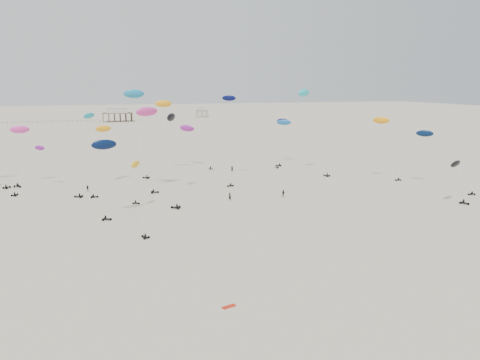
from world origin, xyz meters
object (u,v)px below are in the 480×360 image
object	(u,v)px
rig_9	(283,130)
spectator_0	(230,200)
pavilion_small	(202,113)
rig_0	(458,175)
pavilion_main	(117,116)

from	to	relation	value
rig_9	spectator_0	world-z (taller)	rig_9
pavilion_small	rig_0	xyz separation A→B (m)	(-11.46, -299.76, 3.21)
pavilion_main	spectator_0	bearing A→B (deg)	-87.49
pavilion_main	rig_9	bearing A→B (deg)	-78.61
rig_9	spectator_0	size ratio (longest dim) A/B	7.04
pavilion_small	rig_0	world-z (taller)	rig_0
rig_0	spectator_0	bearing A→B (deg)	-35.40
pavilion_small	rig_9	xyz separation A→B (m)	(-27.97, -238.58, 8.22)
rig_0	pavilion_small	bearing A→B (deg)	-106.13
spectator_0	rig_0	bearing A→B (deg)	-157.40
pavilion_small	rig_0	bearing A→B (deg)	-92.19
pavilion_main	rig_9	xyz separation A→B (m)	(42.03, -208.58, 7.48)
rig_9	pavilion_main	bearing A→B (deg)	15.71
pavilion_small	rig_9	world-z (taller)	rig_9
pavilion_main	spectator_0	xyz separation A→B (m)	(11.00, -251.07, -4.22)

